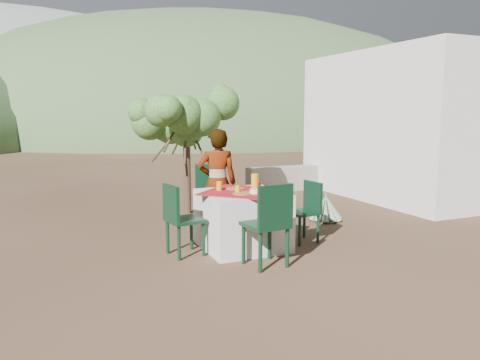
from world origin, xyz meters
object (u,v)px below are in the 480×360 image
Objects in this scene: chair_near at (269,221)px; chair_left at (179,217)px; chair_far at (211,194)px; juice_pitcher at (255,182)px; shrub_tree at (189,125)px; person at (217,183)px; guesthouse at (419,125)px; table at (242,220)px; agave at (326,209)px; chair_right at (307,208)px.

chair_near is 1.09× the size of chair_left.
juice_pitcher is (0.22, -1.07, 0.32)m from chair_far.
chair_near is at bearing -91.05° from shrub_tree.
chair_left is 0.58× the size of person.
guesthouse reaches higher than chair_left.
person is 0.76m from juice_pitcher.
table is 2.10m from agave.
chair_left is at bearing -161.81° from agave.
table is 1.32× the size of chair_near.
chair_near is 0.95m from juice_pitcher.
juice_pitcher is (-1.71, -0.87, 0.67)m from agave.
chair_right is at bearing -100.70° from chair_left.
chair_right is 1.36m from agave.
chair_right is 4.87m from guesthouse.
guesthouse is (3.23, 1.34, 1.30)m from agave.
person is (-0.08, 0.73, 0.40)m from table.
table is 0.95m from chair_right.
shrub_tree is at bearing -165.17° from chair_right.
person is 7.25× the size of juice_pitcher.
chair_left is 2.91m from agave.
chair_right is 1.32m from person.
chair_far is 5.37m from guesthouse.
chair_near is at bearing -92.29° from table.
shrub_tree is (0.10, 1.68, 0.78)m from person.
chair_far is 1.19× the size of chair_right.
chair_near is 3.41m from shrub_tree.
chair_near is 0.64× the size of person.
chair_near reaches higher than table.
shrub_tree is 9.22× the size of juice_pitcher.
guesthouse reaches higher than table.
person reaches higher than chair_far.
chair_far is (-0.04, 1.09, 0.17)m from table.
table is 0.84× the size of person.
chair_far reaches higher than chair_right.
shrub_tree is (0.03, 2.40, 1.18)m from table.
shrub_tree is 5.10m from guesthouse.
table is 2.68m from shrub_tree.
table reaches higher than agave.
chair_left reaches higher than chair_right.
table is at bearing -90.62° from shrub_tree.
chair_left reaches higher than agave.
shrub_tree reaches higher than chair_near.
shrub_tree reaches higher than person.
chair_right is (0.98, -1.14, -0.09)m from chair_far.
chair_right is (1.80, -0.04, -0.04)m from chair_left.
juice_pitcher is (-0.76, 0.07, 0.41)m from chair_right.
table is at bearing 111.52° from person.
chair_near is (-0.03, -0.85, 0.17)m from table.
chair_near is at bearing -78.25° from chair_far.
guesthouse is at bearing -148.23° from person.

